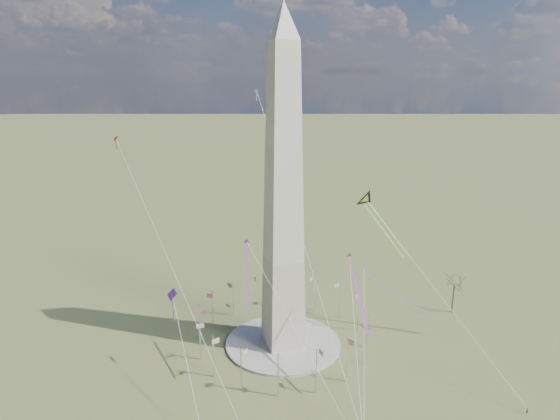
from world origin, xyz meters
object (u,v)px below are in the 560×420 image
object	(u,v)px
washington_monument	(283,196)
kite_delta_black	(368,202)
tree_near	(455,282)
person_east	(527,411)

from	to	relation	value
washington_monument	kite_delta_black	world-z (taller)	washington_monument
tree_near	person_east	bearing A→B (deg)	-108.42
person_east	tree_near	bearing A→B (deg)	-116.12
washington_monument	person_east	distance (m)	83.81
washington_monument	kite_delta_black	bearing A→B (deg)	15.14
tree_near	person_east	world-z (taller)	tree_near
tree_near	person_east	distance (m)	55.64
tree_near	kite_delta_black	distance (m)	43.99
tree_near	kite_delta_black	bearing A→B (deg)	165.50
washington_monument	person_east	world-z (taller)	washington_monument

